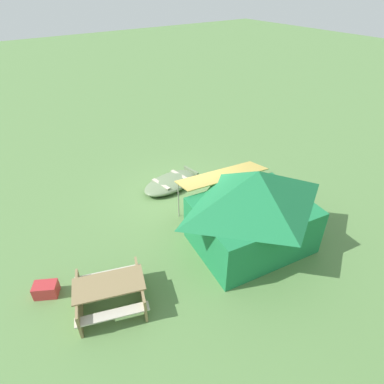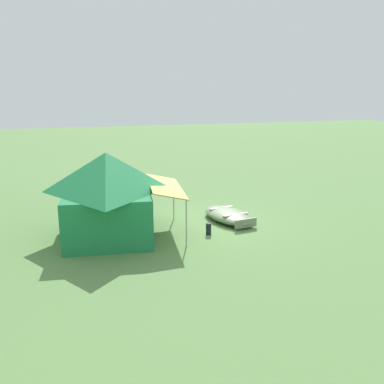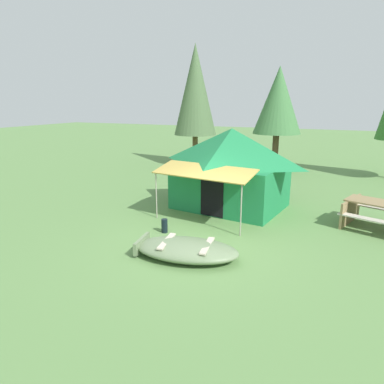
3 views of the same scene
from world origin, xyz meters
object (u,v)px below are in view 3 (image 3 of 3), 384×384
Objects in this scene: picnic_table at (379,212)px; pine_tree_back_left at (278,101)px; beached_rowboat at (186,249)px; pine_tree_far_center at (195,90)px; fuel_can at (164,226)px; canvas_cabin_tent at (231,167)px.

pine_tree_back_left reaches higher than picnic_table.
beached_rowboat is at bearing -137.26° from picnic_table.
beached_rowboat is at bearing -67.63° from pine_tree_far_center.
pine_tree_back_left is (1.01, 10.00, 3.27)m from fuel_can.
pine_tree_back_left reaches higher than fuel_can.
beached_rowboat is 12.49m from pine_tree_far_center.
canvas_cabin_tent is 10.91× the size of fuel_can.
picnic_table is 9.03m from pine_tree_back_left.
pine_tree_far_center is (-3.35, 9.84, 3.81)m from fuel_can.
pine_tree_far_center is at bearing 112.37° from beached_rowboat.
fuel_can is (-5.25, -2.61, -0.29)m from picnic_table.
canvas_cabin_tent is 0.64× the size of pine_tree_far_center.
beached_rowboat is 5.56m from picnic_table.
canvas_cabin_tent is 1.94× the size of picnic_table.
pine_tree_far_center reaches higher than beached_rowboat.
beached_rowboat is 6.79× the size of fuel_can.
beached_rowboat is 1.21× the size of picnic_table.
pine_tree_back_left reaches higher than beached_rowboat.
pine_tree_far_center is at bearing 108.83° from fuel_can.
pine_tree_far_center is (-4.24, 6.90, 2.65)m from canvas_cabin_tent.
pine_tree_back_left is at bearing 2.15° from pine_tree_far_center.
picnic_table is 5.63× the size of fuel_can.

